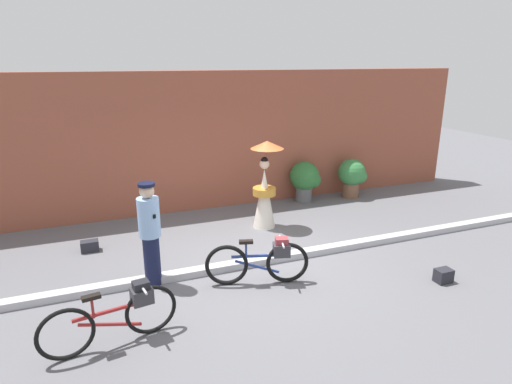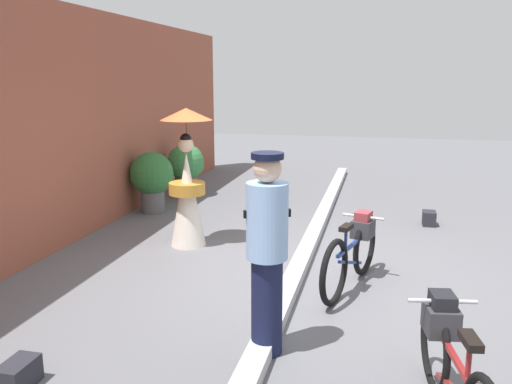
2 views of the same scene
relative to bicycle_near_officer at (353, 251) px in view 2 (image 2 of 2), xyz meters
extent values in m
plane|color=slate|center=(0.15, 0.64, -0.41)|extent=(30.00, 30.00, 0.00)
cube|color=brown|center=(0.15, 4.08, 1.21)|extent=(14.00, 0.40, 3.24)
cube|color=#B2B2B7|center=(0.15, 0.64, -0.35)|extent=(14.00, 0.20, 0.12)
torus|color=black|center=(0.40, -0.11, -0.06)|extent=(0.68, 0.25, 0.69)
torus|color=black|center=(-0.54, 0.15, -0.06)|extent=(0.68, 0.25, 0.69)
cube|color=navy|center=(-0.07, 0.02, 0.08)|extent=(0.80, 0.26, 0.04)
cube|color=navy|center=(-0.07, 0.02, -0.11)|extent=(0.70, 0.23, 0.26)
cylinder|color=navy|center=(-0.24, 0.07, 0.19)|extent=(0.03, 0.03, 0.28)
cube|color=black|center=(-0.24, 0.07, 0.33)|extent=(0.24, 0.15, 0.05)
cylinder|color=silver|center=(0.30, -0.09, 0.31)|extent=(0.16, 0.47, 0.03)
cube|color=#333338|center=(0.30, -0.09, 0.17)|extent=(0.31, 0.28, 0.20)
cube|color=maroon|center=(0.30, -0.09, 0.30)|extent=(0.24, 0.21, 0.14)
torus|color=black|center=(-1.84, -0.70, -0.07)|extent=(0.68, 0.16, 0.69)
cube|color=maroon|center=(-2.36, -0.79, 0.08)|extent=(0.87, 0.18, 0.04)
cylinder|color=maroon|center=(-2.54, -0.82, 0.19)|extent=(0.03, 0.03, 0.29)
cube|color=black|center=(-2.54, -0.82, 0.34)|extent=(0.23, 0.13, 0.05)
cylinder|color=silver|center=(-1.95, -0.72, 0.32)|extent=(0.11, 0.48, 0.03)
cube|color=#333338|center=(-1.95, -0.72, 0.18)|extent=(0.29, 0.26, 0.20)
cube|color=black|center=(-1.95, -0.72, 0.31)|extent=(0.22, 0.19, 0.14)
cylinder|color=#141938|center=(-1.64, 0.61, 0.01)|extent=(0.26, 0.26, 0.83)
cylinder|color=#8CB2E0|center=(-1.64, 0.61, 0.74)|extent=(0.34, 0.34, 0.62)
sphere|color=#D8B293|center=(-1.64, 0.61, 1.16)|extent=(0.23, 0.23, 0.23)
cylinder|color=black|center=(-1.64, 0.61, 1.26)|extent=(0.26, 0.26, 0.05)
cube|color=black|center=(-1.64, 0.61, 0.80)|extent=(0.18, 0.37, 0.06)
cone|color=silver|center=(0.97, 2.28, 0.24)|extent=(0.48, 0.48, 1.29)
cylinder|color=#C1842D|center=(0.97, 2.28, 0.39)|extent=(0.49, 0.49, 0.16)
sphere|color=beige|center=(0.97, 2.28, 0.98)|extent=(0.21, 0.21, 0.21)
sphere|color=black|center=(0.97, 2.28, 1.06)|extent=(0.16, 0.16, 0.16)
cylinder|color=olive|center=(1.03, 2.29, 1.11)|extent=(0.02, 0.02, 0.55)
cone|color=orange|center=(1.03, 2.29, 1.38)|extent=(0.69, 0.69, 0.16)
cylinder|color=#59595B|center=(2.57, 3.53, -0.22)|extent=(0.41, 0.41, 0.37)
sphere|color=#2D6B33|center=(2.57, 3.53, 0.26)|extent=(0.74, 0.74, 0.74)
sphere|color=#2D6B33|center=(2.75, 3.42, 0.17)|extent=(0.41, 0.41, 0.41)
cylinder|color=brown|center=(3.88, 3.41, -0.22)|extent=(0.43, 0.43, 0.38)
sphere|color=#387F42|center=(3.88, 3.41, 0.26)|extent=(0.70, 0.70, 0.70)
sphere|color=#387F42|center=(4.06, 3.31, 0.17)|extent=(0.39, 0.39, 0.39)
cube|color=#26262D|center=(2.77, -1.03, -0.30)|extent=(0.27, 0.19, 0.22)
cube|color=black|center=(2.77, -1.08, -0.24)|extent=(0.23, 0.07, 0.08)
cube|color=#26262D|center=(-2.58, 2.30, -0.30)|extent=(0.32, 0.20, 0.21)
cube|color=black|center=(-2.58, 2.24, -0.25)|extent=(0.27, 0.07, 0.08)
camera|label=1|loc=(-2.33, -5.79, 3.07)|focal=30.21mm
camera|label=2|loc=(-5.65, -0.25, 1.87)|focal=37.27mm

